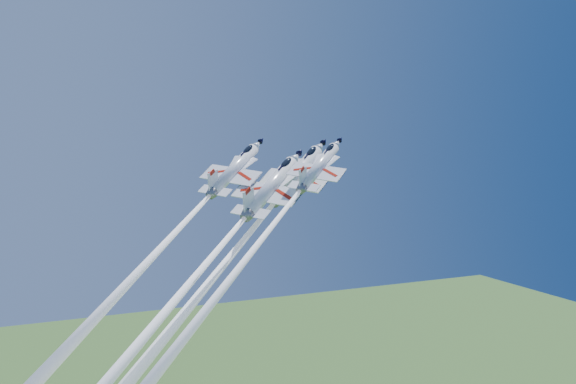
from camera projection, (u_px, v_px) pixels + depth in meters
name	position (u px, v px, depth m)	size (l,w,h in m)	color
jet_lead	(218.00, 272.00, 89.17)	(44.92, 32.49, 48.39)	white
jet_left	(172.00, 236.00, 92.25)	(35.08, 25.26, 37.02)	white
jet_right	(252.00, 252.00, 83.21)	(36.19, 26.21, 39.24)	white
jet_slot	(178.00, 298.00, 82.12)	(45.08, 32.64, 48.80)	white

